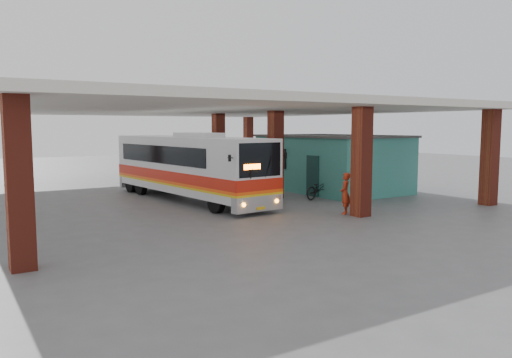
{
  "coord_description": "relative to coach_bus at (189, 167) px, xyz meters",
  "views": [
    {
      "loc": [
        -11.1,
        -17.4,
        3.56
      ],
      "look_at": [
        -0.05,
        0.0,
        1.4
      ],
      "focal_mm": 35.0,
      "sensor_mm": 36.0,
      "label": 1
    }
  ],
  "objects": [
    {
      "name": "ground",
      "position": [
        0.95,
        -4.68,
        -1.64
      ],
      "size": [
        90.0,
        90.0,
        0.0
      ],
      "primitive_type": "plane",
      "color": "#515154",
      "rests_on": "ground"
    },
    {
      "name": "brick_columns",
      "position": [
        2.37,
        0.32,
        0.54
      ],
      "size": [
        20.1,
        21.6,
        4.35
      ],
      "color": "maroon",
      "rests_on": "ground"
    },
    {
      "name": "canopy_roof",
      "position": [
        1.45,
        1.82,
        2.86
      ],
      "size": [
        21.0,
        23.0,
        0.3
      ],
      "primitive_type": "cube",
      "color": "beige",
      "rests_on": "brick_columns"
    },
    {
      "name": "shop_building",
      "position": [
        8.44,
        -0.68,
        -0.07
      ],
      "size": [
        5.2,
        8.2,
        3.11
      ],
      "color": "teal",
      "rests_on": "ground"
    },
    {
      "name": "coach_bus",
      "position": [
        0.0,
        0.0,
        0.0
      ],
      "size": [
        3.46,
        11.46,
        3.29
      ],
      "rotation": [
        0.0,
        0.0,
        0.1
      ],
      "color": "silver",
      "rests_on": "ground"
    },
    {
      "name": "motorcycle",
      "position": [
        5.65,
        -3.05,
        -1.11
      ],
      "size": [
        2.1,
        1.14,
        1.05
      ],
      "primitive_type": "imported",
      "rotation": [
        0.0,
        0.0,
        1.81
      ],
      "color": "black",
      "rests_on": "ground"
    },
    {
      "name": "pedestrian",
      "position": [
        3.77,
        -6.97,
        -0.79
      ],
      "size": [
        0.73,
        0.72,
        1.7
      ],
      "primitive_type": "imported",
      "rotation": [
        0.0,
        0.0,
        3.88
      ],
      "color": "#B93017",
      "rests_on": "ground"
    },
    {
      "name": "red_chair",
      "position": [
        5.42,
        3.9,
        -1.27
      ],
      "size": [
        0.42,
        0.42,
        0.8
      ],
      "rotation": [
        0.0,
        0.0,
        -0.01
      ],
      "color": "red",
      "rests_on": "ground"
    }
  ]
}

